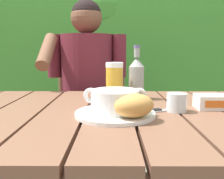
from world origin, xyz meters
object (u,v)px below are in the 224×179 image
(chair_near_diner, at_px, (90,119))
(butter_tub, at_px, (212,102))
(table_knife, at_px, (160,110))
(person_eating, at_px, (86,86))
(soup_bowl, at_px, (115,100))
(beer_bottle, at_px, (136,77))
(water_glass_small, at_px, (177,102))
(beer_glass, at_px, (114,82))
(bread_roll, at_px, (134,106))
(serving_plate, at_px, (115,114))

(chair_near_diner, height_order, butter_tub, chair_near_diner)
(butter_tub, bearing_deg, table_knife, -167.10)
(person_eating, bearing_deg, chair_near_diner, 89.20)
(person_eating, relative_size, soup_bowl, 6.11)
(beer_bottle, relative_size, butter_tub, 2.04)
(beer_bottle, relative_size, water_glass_small, 3.34)
(soup_bowl, bearing_deg, beer_glass, 90.27)
(person_eating, distance_m, water_glass_small, 0.78)
(chair_near_diner, height_order, beer_glass, chair_near_diner)
(butter_tub, bearing_deg, bread_roll, -150.74)
(soup_bowl, xyz_separation_m, water_glass_small, (0.21, 0.06, -0.02))
(person_eating, height_order, butter_tub, person_eating)
(chair_near_diner, distance_m, bread_roll, 1.07)
(serving_plate, xyz_separation_m, beer_glass, (-0.00, 0.25, 0.07))
(person_eating, bearing_deg, beer_bottle, -58.68)
(bread_roll, distance_m, table_knife, 0.16)
(water_glass_small, xyz_separation_m, butter_tub, (0.14, 0.04, -0.01))
(beer_glass, bearing_deg, person_eating, 109.63)
(chair_near_diner, relative_size, beer_bottle, 4.10)
(water_glass_small, bearing_deg, beer_bottle, 116.99)
(bread_roll, height_order, water_glass_small, bread_roll)
(water_glass_small, bearing_deg, person_eating, 119.86)
(soup_bowl, relative_size, water_glass_small, 2.95)
(beer_bottle, bearing_deg, beer_glass, -157.07)
(soup_bowl, relative_size, beer_bottle, 0.88)
(serving_plate, distance_m, bread_roll, 0.10)
(beer_glass, relative_size, table_knife, 1.01)
(soup_bowl, xyz_separation_m, beer_bottle, (0.10, 0.29, 0.04))
(chair_near_diner, bearing_deg, serving_plate, -79.61)
(person_eating, relative_size, beer_glass, 7.82)
(beer_glass, bearing_deg, butter_tub, -22.59)
(person_eating, distance_m, bread_roll, 0.83)
(soup_bowl, bearing_deg, beer_bottle, 71.80)
(beer_bottle, bearing_deg, person_eating, 121.32)
(chair_near_diner, relative_size, person_eating, 0.76)
(bread_roll, height_order, beer_bottle, beer_bottle)
(beer_glass, bearing_deg, water_glass_small, -41.81)
(chair_near_diner, xyz_separation_m, person_eating, (-0.00, -0.20, 0.27))
(soup_bowl, height_order, bread_roll, soup_bowl)
(beer_bottle, bearing_deg, serving_plate, -108.20)
(bread_roll, distance_m, beer_bottle, 0.36)
(water_glass_small, xyz_separation_m, table_knife, (-0.06, -0.00, -0.03))
(person_eating, distance_m, table_knife, 0.75)
(beer_glass, distance_m, butter_tub, 0.39)
(bread_roll, bearing_deg, serving_plate, 130.60)
(water_glass_small, bearing_deg, table_knife, -179.55)
(table_knife, bearing_deg, beer_glass, 129.28)
(soup_bowl, height_order, beer_glass, beer_glass)
(beer_glass, bearing_deg, beer_bottle, 22.93)
(water_glass_small, bearing_deg, butter_tub, 17.74)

